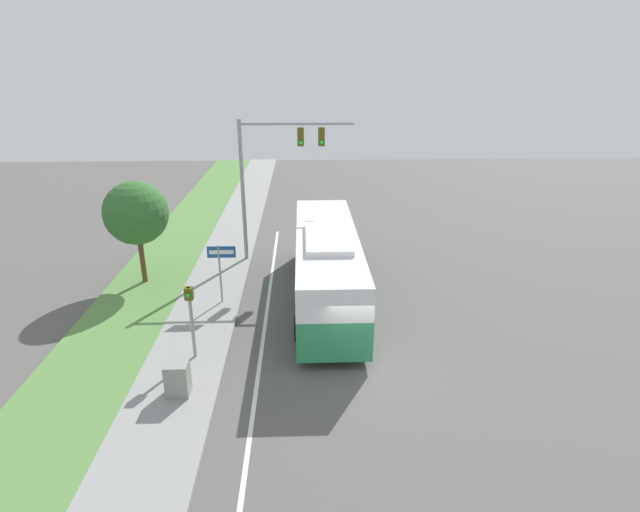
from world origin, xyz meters
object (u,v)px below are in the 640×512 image
Objects in this scene: pedestrian_signal at (191,311)px; street_sign at (221,263)px; utility_cabinet at (178,379)px; bus at (327,262)px; signal_gantry at (273,164)px.

street_sign is (0.38, 4.38, 0.01)m from pedestrian_signal.
street_sign is at bearing 85.93° from utility_cabinet.
signal_gantry is at bearing 116.47° from bus.
pedestrian_signal is 2.48m from utility_cabinet.
bus is at bearing 43.48° from pedestrian_signal.
utility_cabinet is at bearing -102.10° from signal_gantry.
pedestrian_signal is at bearing -94.96° from street_sign.
bus reaches higher than street_sign.
utility_cabinet is (-4.98, -6.78, -1.15)m from bus.
street_sign is 2.52× the size of utility_cabinet.
signal_gantry is 6.47m from street_sign.
pedestrian_signal is 4.39m from street_sign.
pedestrian_signal reaches higher than street_sign.
signal_gantry is 10.41m from pedestrian_signal.
utility_cabinet is at bearing -92.23° from pedestrian_signal.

